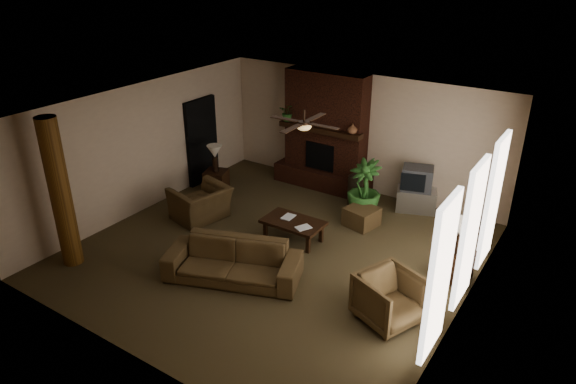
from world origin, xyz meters
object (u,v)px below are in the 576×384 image
Objects in this scene: sofa at (233,256)px; armchair_left at (200,198)px; floor_plant at (363,200)px; side_table_right at (455,265)px; coffee_table at (293,223)px; lamp_right at (460,230)px; lamp_left at (215,153)px; log_column at (60,194)px; armchair_right at (390,296)px; floor_vase at (355,187)px; tv_stand at (416,200)px; side_table_left at (216,182)px; ottoman at (362,217)px.

sofa is 2.12× the size of armchair_left.
floor_plant reaches higher than side_table_right.
lamp_right reaches higher than coffee_table.
lamp_left reaches higher than armchair_left.
log_column is 4.31× the size of lamp_left.
log_column is 2.90m from armchair_left.
floor_plant is at bearing 54.83° from armchair_right.
armchair_left is (-2.01, 1.40, 0.03)m from sofa.
floor_plant is 2.78m from side_table_right.
sofa is at bearing -96.82° from floor_vase.
log_column is 7.27m from tv_stand.
lamp_right reaches higher than side_table_left.
log_column is 5.90m from armchair_right.
armchair_right reaches higher than coffee_table.
armchair_right is 1.39× the size of lamp_right.
lamp_right reaches higher than sofa.
armchair_left reaches higher than sofa.
armchair_left is 2.02× the size of side_table_left.
side_table_left is at bearing -178.49° from tv_stand.
tv_stand is at bearing 48.19° from sofa.
side_table_right is (3.11, 0.42, -0.10)m from coffee_table.
armchair_right is 5.79m from lamp_left.
floor_plant is 1.96× the size of lamp_left.
ottoman is 0.92× the size of lamp_left.
side_table_right is (5.86, -0.47, -0.73)m from lamp_left.
floor_vase is at bearing 56.62° from armchair_right.
sofa is 4.66m from tv_stand.
armchair_right is at bearing -106.83° from side_table_right.
sofa is at bearing -108.79° from ottoman.
side_table_right is (2.24, -0.89, 0.08)m from ottoman.
floor_plant is at bearing 68.92° from coffee_table.
log_column is 1.19× the size of sofa.
coffee_table is at bearing 111.17° from armchair_left.
lamp_left is (-3.04, -1.23, 0.57)m from floor_vase.
side_table_left is at bearing 86.61° from log_column.
sofa is at bearing 68.31° from armchair_left.
side_table_left is 5.89m from side_table_right.
lamp_right is at bearing -90.00° from side_table_right.
sofa is at bearing -131.86° from tv_stand.
coffee_table is 2.95m from lamp_left.
armchair_right is 1.64× the size of side_table_right.
side_table_left is (-2.76, 0.90, -0.10)m from coffee_table.
side_table_right is at bearing 90.00° from lamp_right.
sofa is at bearing -147.60° from lamp_right.
log_column is at bearing -93.64° from lamp_left.
side_table_right is (3.27, 2.12, -0.18)m from sofa.
floor_vase is (-2.30, 3.41, -0.02)m from armchair_right.
armchair_right is at bearing -107.29° from lamp_right.
lamp_left is (-4.31, -1.73, 0.75)m from tv_stand.
tv_stand is at bearing 62.13° from ottoman.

